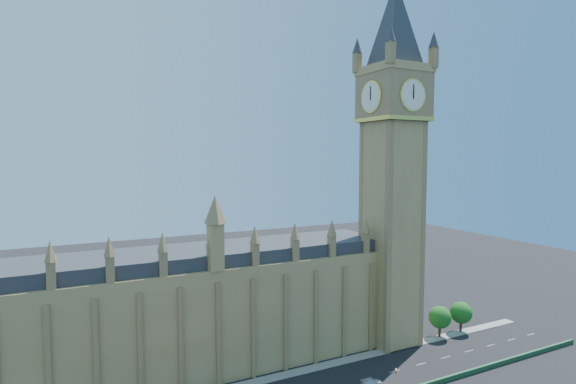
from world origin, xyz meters
name	(u,v)px	position (x,y,z in m)	size (l,w,h in m)	color
palace_westminster	(137,319)	(-25.00, 22.00, 13.86)	(120.00, 20.00, 28.00)	#977B49
elizabeth_tower	(393,136)	(38.00, 13.99, 54.56)	(20.59, 20.59, 105.00)	#977B49
kerb_north	(266,380)	(0.00, 9.50, 0.08)	(160.00, 3.00, 0.16)	gray
tree_east_near	(440,317)	(52.22, 10.08, 5.64)	(6.00, 6.00, 8.50)	#382619
tree_east_far	(461,312)	(60.22, 10.08, 5.64)	(6.00, 6.00, 8.50)	#382619
car_white	(372,382)	(19.35, -2.88, 0.68)	(1.91, 4.69, 1.36)	silver
cone_a	(396,371)	(28.04, -0.56, 0.39)	(0.54, 0.54, 0.79)	black
cone_c	(396,369)	(28.47, -0.01, 0.35)	(0.47, 0.47, 0.71)	black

